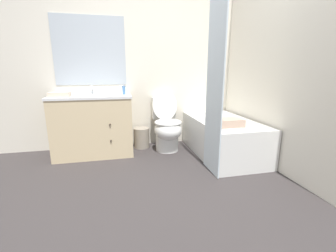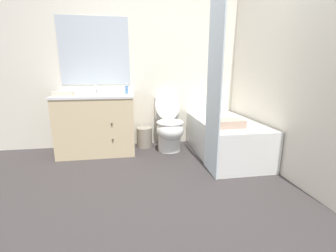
# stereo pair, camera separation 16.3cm
# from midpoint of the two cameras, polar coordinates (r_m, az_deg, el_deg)

# --- Properties ---
(ground_plane) EXTENTS (14.00, 14.00, 0.00)m
(ground_plane) POSITION_cam_midpoint_polar(r_m,az_deg,el_deg) (2.20, 2.33, -17.43)
(ground_plane) COLOR #383333
(wall_back) EXTENTS (8.00, 0.06, 2.50)m
(wall_back) POSITION_cam_midpoint_polar(r_m,az_deg,el_deg) (3.50, -3.16, 15.65)
(wall_back) COLOR silver
(wall_back) RESTS_ON ground_plane
(wall_right) EXTENTS (0.05, 2.62, 2.50)m
(wall_right) POSITION_cam_midpoint_polar(r_m,az_deg,el_deg) (3.16, 24.74, 14.62)
(wall_right) COLOR silver
(wall_right) RESTS_ON ground_plane
(vanity_cabinet) EXTENTS (1.04, 0.61, 0.83)m
(vanity_cabinet) POSITION_cam_midpoint_polar(r_m,az_deg,el_deg) (3.28, -16.27, 0.63)
(vanity_cabinet) COLOR beige
(vanity_cabinet) RESTS_ON ground_plane
(sink_faucet) EXTENTS (0.14, 0.12, 0.12)m
(sink_faucet) POSITION_cam_midpoint_polar(r_m,az_deg,el_deg) (3.42, -16.36, 8.59)
(sink_faucet) COLOR silver
(sink_faucet) RESTS_ON vanity_cabinet
(toilet) EXTENTS (0.39, 0.65, 0.86)m
(toilet) POSITION_cam_midpoint_polar(r_m,az_deg,el_deg) (3.26, 1.72, -0.31)
(toilet) COLOR white
(toilet) RESTS_ON ground_plane
(bathtub) EXTENTS (0.74, 1.37, 0.49)m
(bathtub) POSITION_cam_midpoint_polar(r_m,az_deg,el_deg) (3.20, 15.68, -2.86)
(bathtub) COLOR white
(bathtub) RESTS_ON ground_plane
(shower_curtain) EXTENTS (0.01, 0.41, 2.04)m
(shower_curtain) POSITION_cam_midpoint_polar(r_m,az_deg,el_deg) (2.46, 13.57, 10.77)
(shower_curtain) COLOR silver
(shower_curtain) RESTS_ON ground_plane
(wastebasket) EXTENTS (0.23, 0.23, 0.30)m
(wastebasket) POSITION_cam_midpoint_polar(r_m,az_deg,el_deg) (3.45, -4.65, -2.87)
(wastebasket) COLOR gray
(wastebasket) RESTS_ON ground_plane
(tissue_box) EXTENTS (0.12, 0.11, 0.12)m
(tissue_box) POSITION_cam_midpoint_polar(r_m,az_deg,el_deg) (3.21, -9.53, 8.93)
(tissue_box) COLOR white
(tissue_box) RESTS_ON vanity_cabinet
(soap_dispenser) EXTENTS (0.05, 0.05, 0.14)m
(soap_dispenser) POSITION_cam_midpoint_polar(r_m,az_deg,el_deg) (3.17, -9.02, 9.10)
(soap_dispenser) COLOR #4C7AB2
(soap_dispenser) RESTS_ON vanity_cabinet
(hand_towel_folded) EXTENTS (0.25, 0.13, 0.06)m
(hand_towel_folded) POSITION_cam_midpoint_polar(r_m,az_deg,el_deg) (3.13, -23.65, 7.48)
(hand_towel_folded) COLOR beige
(hand_towel_folded) RESTS_ON vanity_cabinet
(bath_towel_folded) EXTENTS (0.35, 0.22, 0.09)m
(bath_towel_folded) POSITION_cam_midpoint_polar(r_m,az_deg,el_deg) (2.75, 16.72, 0.64)
(bath_towel_folded) COLOR tan
(bath_towel_folded) RESTS_ON bathtub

